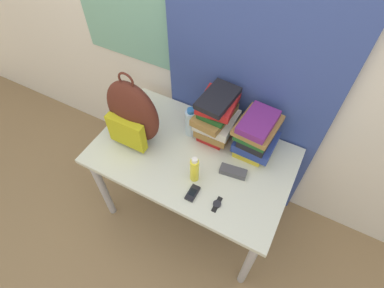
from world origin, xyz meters
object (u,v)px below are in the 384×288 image
object	(u,v)px
book_stack_center	(257,135)
wristwatch	(217,204)
book_stack_left	(217,116)
water_bottle	(191,122)
sports_bottle	(207,125)
sunscreen_bottle	(194,170)
sunglasses_case	(233,172)
backpack	(132,114)
cell_phone	(193,193)

from	to	relation	value
book_stack_center	wristwatch	world-z (taller)	book_stack_center
book_stack_center	book_stack_left	bearing A→B (deg)	178.97
water_bottle	sports_bottle	xyz separation A→B (m)	(0.10, 0.00, 0.03)
sports_bottle	sunscreen_bottle	world-z (taller)	sports_bottle
wristwatch	book_stack_left	bearing A→B (deg)	116.25
book_stack_left	book_stack_center	xyz separation A→B (m)	(0.25, -0.00, -0.02)
sports_bottle	book_stack_center	bearing A→B (deg)	10.94
book_stack_left	sports_bottle	distance (m)	0.08
sports_bottle	sunglasses_case	distance (m)	0.31
sports_bottle	sunglasses_case	size ratio (longest dim) A/B	1.71
sunglasses_case	book_stack_center	bearing A→B (deg)	79.76
book_stack_center	sports_bottle	distance (m)	0.29
backpack	water_bottle	size ratio (longest dim) A/B	2.40
book_stack_left	sunglasses_case	world-z (taller)	book_stack_left
book_stack_center	sunscreen_bottle	xyz separation A→B (m)	(-0.21, -0.34, -0.05)
sunscreen_bottle	backpack	bearing A→B (deg)	168.29
book_stack_center	cell_phone	xyz separation A→B (m)	(-0.18, -0.43, -0.13)
book_stack_left	book_stack_center	size ratio (longest dim) A/B	1.14
sunscreen_bottle	cell_phone	size ratio (longest dim) A/B	1.88
book_stack_left	book_stack_center	distance (m)	0.25
book_stack_center	water_bottle	distance (m)	0.39
book_stack_center	water_bottle	world-z (taller)	book_stack_center
backpack	sunscreen_bottle	bearing A→B (deg)	-11.71
backpack	sunglasses_case	world-z (taller)	backpack
book_stack_left	backpack	bearing A→B (deg)	-148.39
cell_phone	book_stack_left	bearing A→B (deg)	99.27
wristwatch	sports_bottle	bearing A→B (deg)	123.78
backpack	wristwatch	xyz separation A→B (m)	(0.62, -0.18, -0.20)
backpack	sunscreen_bottle	world-z (taller)	backpack
book_stack_center	wristwatch	size ratio (longest dim) A/B	2.96
book_stack_left	sunscreen_bottle	distance (m)	0.35
book_stack_left	cell_phone	xyz separation A→B (m)	(0.07, -0.44, -0.15)
book_stack_left	sunscreen_bottle	world-z (taller)	book_stack_left
backpack	water_bottle	world-z (taller)	backpack
water_bottle	wristwatch	world-z (taller)	water_bottle
book_stack_left	sunglasses_case	size ratio (longest dim) A/B	2.04
sports_bottle	wristwatch	size ratio (longest dim) A/B	2.83
backpack	sunscreen_bottle	size ratio (longest dim) A/B	2.71
book_stack_left	wristwatch	size ratio (longest dim) A/B	3.38
sunscreen_bottle	cell_phone	distance (m)	0.12
water_bottle	sunscreen_bottle	xyz separation A→B (m)	(0.17, -0.28, -0.01)
book_stack_left	book_stack_center	bearing A→B (deg)	-1.03
backpack	sports_bottle	size ratio (longest dim) A/B	1.85
water_bottle	book_stack_center	bearing A→B (deg)	8.37
wristwatch	sunglasses_case	bearing A→B (deg)	90.76
cell_phone	wristwatch	distance (m)	0.14
sunglasses_case	backpack	bearing A→B (deg)	-176.55
book_stack_center	cell_phone	bearing A→B (deg)	-112.33
backpack	water_bottle	distance (m)	0.35
water_bottle	wristwatch	distance (m)	0.52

